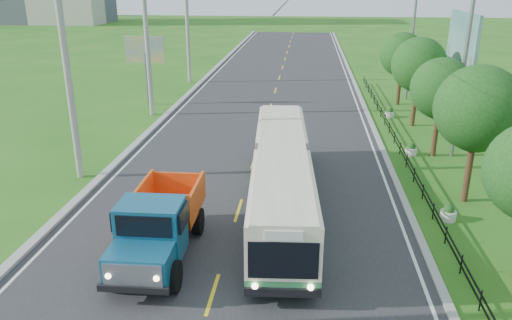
% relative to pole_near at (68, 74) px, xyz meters
% --- Properties ---
extents(ground, '(240.00, 240.00, 0.00)m').
position_rel_pole_near_xyz_m(ground, '(8.26, -9.00, -5.09)').
color(ground, '#226016').
rests_on(ground, ground).
extents(road, '(14.00, 120.00, 0.02)m').
position_rel_pole_near_xyz_m(road, '(8.26, 11.00, -5.08)').
color(road, '#28282B').
rests_on(road, ground).
extents(curb_left, '(0.40, 120.00, 0.15)m').
position_rel_pole_near_xyz_m(curb_left, '(1.06, 11.00, -5.02)').
color(curb_left, '#9E9E99').
rests_on(curb_left, ground).
extents(curb_right, '(0.30, 120.00, 0.10)m').
position_rel_pole_near_xyz_m(curb_right, '(15.41, 11.00, -5.04)').
color(curb_right, '#9E9E99').
rests_on(curb_right, ground).
extents(edge_line_left, '(0.12, 120.00, 0.00)m').
position_rel_pole_near_xyz_m(edge_line_left, '(1.61, 11.00, -5.07)').
color(edge_line_left, silver).
rests_on(edge_line_left, road).
extents(edge_line_right, '(0.12, 120.00, 0.00)m').
position_rel_pole_near_xyz_m(edge_line_right, '(14.91, 11.00, -5.07)').
color(edge_line_right, silver).
rests_on(edge_line_right, road).
extents(centre_dash, '(0.12, 2.20, 0.00)m').
position_rel_pole_near_xyz_m(centre_dash, '(8.26, -9.00, -5.07)').
color(centre_dash, yellow).
rests_on(centre_dash, road).
extents(railing_right, '(0.04, 40.00, 0.60)m').
position_rel_pole_near_xyz_m(railing_right, '(16.26, 5.00, -4.79)').
color(railing_right, black).
rests_on(railing_right, ground).
extents(pole_near, '(3.51, 0.32, 10.00)m').
position_rel_pole_near_xyz_m(pole_near, '(0.00, 0.00, 0.00)').
color(pole_near, gray).
rests_on(pole_near, ground).
extents(pole_mid, '(3.51, 0.32, 10.00)m').
position_rel_pole_near_xyz_m(pole_mid, '(0.00, 12.00, 0.00)').
color(pole_mid, gray).
rests_on(pole_mid, ground).
extents(pole_far, '(3.51, 0.32, 10.00)m').
position_rel_pole_near_xyz_m(pole_far, '(0.00, 24.00, 0.00)').
color(pole_far, gray).
rests_on(pole_far, ground).
extents(tree_third, '(3.60, 3.62, 6.00)m').
position_rel_pole_near_xyz_m(tree_third, '(18.12, -0.86, -1.11)').
color(tree_third, '#382314').
rests_on(tree_third, ground).
extents(tree_fourth, '(3.24, 3.31, 5.40)m').
position_rel_pole_near_xyz_m(tree_fourth, '(18.12, 5.14, -1.51)').
color(tree_fourth, '#382314').
rests_on(tree_fourth, ground).
extents(tree_fifth, '(3.48, 3.52, 5.80)m').
position_rel_pole_near_xyz_m(tree_fifth, '(18.12, 11.14, -1.24)').
color(tree_fifth, '#382314').
rests_on(tree_fifth, ground).
extents(tree_back, '(3.30, 3.36, 5.50)m').
position_rel_pole_near_xyz_m(tree_back, '(18.12, 17.14, -1.44)').
color(tree_back, '#382314').
rests_on(tree_back, ground).
extents(streetlight_mid, '(3.02, 0.20, 9.07)m').
position_rel_pole_near_xyz_m(streetlight_mid, '(18.90, 5.00, -0.19)').
color(streetlight_mid, slate).
rests_on(streetlight_mid, ground).
extents(streetlight_far, '(3.02, 0.20, 9.07)m').
position_rel_pole_near_xyz_m(streetlight_far, '(18.90, 19.00, -0.19)').
color(streetlight_far, slate).
rests_on(streetlight_far, ground).
extents(planter_near, '(0.64, 0.64, 0.67)m').
position_rel_pole_near_xyz_m(planter_near, '(16.86, -3.00, -4.81)').
color(planter_near, silver).
rests_on(planter_near, ground).
extents(planter_mid, '(0.64, 0.64, 0.67)m').
position_rel_pole_near_xyz_m(planter_mid, '(16.86, 5.00, -4.81)').
color(planter_mid, silver).
rests_on(planter_mid, ground).
extents(planter_far, '(0.64, 0.64, 0.67)m').
position_rel_pole_near_xyz_m(planter_far, '(16.86, 13.00, -4.81)').
color(planter_far, silver).
rests_on(planter_far, ground).
extents(billboard_left, '(3.00, 0.20, 5.20)m').
position_rel_pole_near_xyz_m(billboard_left, '(-1.24, 15.00, -1.23)').
color(billboard_left, slate).
rests_on(billboard_left, ground).
extents(billboard_right, '(0.24, 6.00, 7.30)m').
position_rel_pole_near_xyz_m(billboard_right, '(20.56, 11.00, 0.25)').
color(billboard_right, slate).
rests_on(billboard_right, ground).
extents(bus, '(3.11, 14.14, 2.71)m').
position_rel_pole_near_xyz_m(bus, '(10.04, -2.56, -3.47)').
color(bus, '#327F48').
rests_on(bus, ground).
extents(dump_truck, '(2.37, 5.88, 2.45)m').
position_rel_pole_near_xyz_m(dump_truck, '(6.02, -6.93, -3.71)').
color(dump_truck, '#135376').
rests_on(dump_truck, ground).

